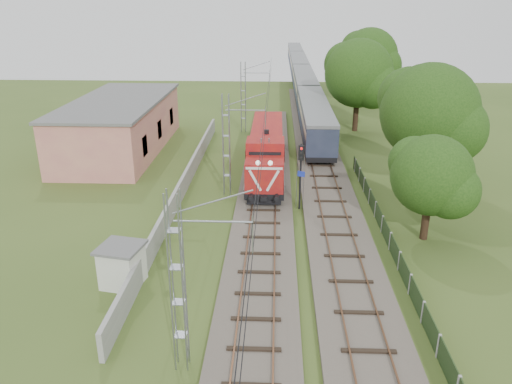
{
  "coord_description": "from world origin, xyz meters",
  "views": [
    {
      "loc": [
        0.83,
        -24.98,
        14.64
      ],
      "look_at": [
        -0.5,
        6.92,
        2.2
      ],
      "focal_mm": 35.0,
      "sensor_mm": 36.0,
      "label": 1
    }
  ],
  "objects_px": {
    "locomotive": "(266,150)",
    "coach_rake": "(301,74)",
    "relay_hut": "(122,265)",
    "signal_post": "(301,165)"
  },
  "relations": [
    {
      "from": "locomotive",
      "to": "relay_hut",
      "type": "distance_m",
      "value": 20.21
    },
    {
      "from": "signal_post",
      "to": "coach_rake",
      "type": "bearing_deg",
      "value": 87.48
    },
    {
      "from": "locomotive",
      "to": "coach_rake",
      "type": "distance_m",
      "value": 45.94
    },
    {
      "from": "coach_rake",
      "to": "locomotive",
      "type": "bearing_deg",
      "value": -96.25
    },
    {
      "from": "relay_hut",
      "to": "coach_rake",
      "type": "bearing_deg",
      "value": 79.11
    },
    {
      "from": "locomotive",
      "to": "coach_rake",
      "type": "relative_size",
      "value": 0.19
    },
    {
      "from": "locomotive",
      "to": "relay_hut",
      "type": "xyz_separation_m",
      "value": [
        -7.4,
        -18.77,
        -1.04
      ]
    },
    {
      "from": "coach_rake",
      "to": "signal_post",
      "type": "xyz_separation_m",
      "value": [
        -2.36,
        -53.67,
        0.95
      ]
    },
    {
      "from": "locomotive",
      "to": "signal_post",
      "type": "bearing_deg",
      "value": -71.76
    },
    {
      "from": "locomotive",
      "to": "coach_rake",
      "type": "height_order",
      "value": "locomotive"
    }
  ]
}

